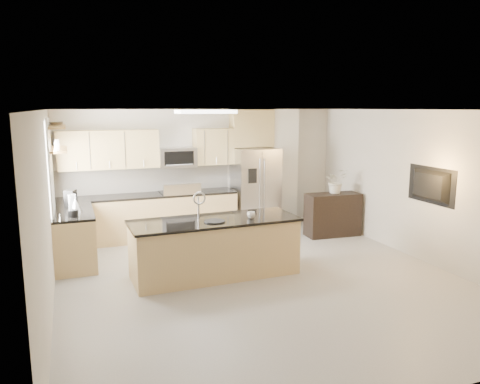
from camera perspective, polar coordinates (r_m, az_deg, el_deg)
name	(u,v)px	position (r m, az deg, el deg)	size (l,w,h in m)	color
floor	(261,280)	(7.37, 2.61, -10.68)	(6.50, 6.50, 0.00)	#A7A49F
ceiling	(263,110)	(6.88, 2.79, 9.97)	(6.00, 6.50, 0.02)	white
wall_back	(203,171)	(10.05, -4.55, 2.60)	(6.00, 0.02, 2.60)	beige
wall_front	(410,265)	(4.31, 19.99, -8.41)	(6.00, 0.02, 2.60)	beige
wall_left	(46,213)	(6.48, -22.56, -2.40)	(0.02, 6.50, 2.60)	beige
wall_right	(423,186)	(8.62, 21.39, 0.65)	(0.02, 6.50, 2.60)	beige
back_counter	(149,216)	(9.63, -11.00, -2.90)	(3.55, 0.66, 1.44)	tan
left_counter	(74,237)	(8.47, -19.53, -5.21)	(0.66, 1.50, 0.92)	tan
range	(180,214)	(9.73, -7.35, -2.65)	(0.76, 0.64, 1.14)	black
upper_cabinets	(142,149)	(9.56, -11.89, 5.19)	(3.50, 0.33, 0.75)	tan
microwave	(177,157)	(9.66, -7.68, 4.21)	(0.76, 0.40, 0.40)	#B6B5B8
refrigerator	(255,189)	(10.10, 1.86, 0.32)	(0.92, 0.78, 1.78)	#B6B5B8
partition_column	(283,168)	(10.54, 5.25, 2.95)	(0.60, 0.30, 2.60)	silver
window	(50,169)	(8.25, -22.12, 2.66)	(0.04, 1.15, 1.65)	white
shelf_lower	(57,150)	(8.32, -21.37, 4.85)	(0.30, 1.20, 0.04)	olive
shelf_upper	(56,127)	(8.29, -21.54, 7.39)	(0.30, 1.20, 0.04)	olive
ceiling_fixture	(206,112)	(8.26, -4.22, 9.73)	(1.00, 0.50, 0.06)	white
island	(215,247)	(7.44, -3.09, -6.75)	(2.66, 1.02, 1.34)	tan
credenza	(333,215)	(9.90, 11.22, -2.72)	(1.11, 0.47, 0.89)	black
cup	(251,215)	(7.39, 1.36, -2.81)	(0.13, 0.13, 0.10)	white
platter	(215,221)	(7.16, -3.12, -3.58)	(0.32, 0.32, 0.02)	black
blender	(73,207)	(7.88, -19.74, -1.74)	(0.16, 0.16, 0.36)	black
kettle	(76,205)	(8.22, -19.41, -1.50)	(0.22, 0.22, 0.27)	#B6B5B8
coffee_maker	(71,199)	(8.64, -19.94, -0.82)	(0.22, 0.24, 0.30)	black
bowl	(56,123)	(8.59, -21.53, 7.87)	(0.34, 0.34, 0.08)	#B6B5B8
flower_vase	(336,175)	(9.83, 11.61, 2.04)	(0.68, 0.59, 0.75)	beige
television	(427,186)	(8.41, 21.85, 0.74)	(1.08, 0.14, 0.62)	black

